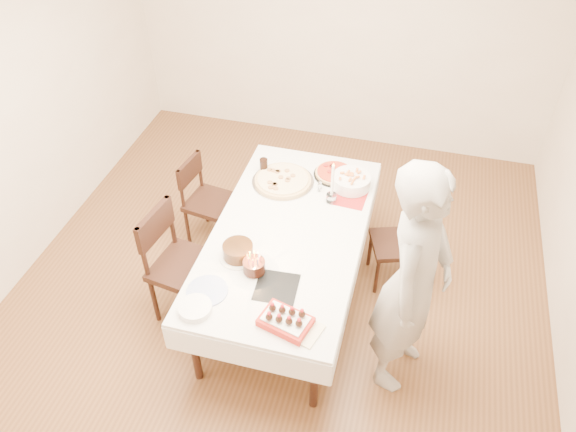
% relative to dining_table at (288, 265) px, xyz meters
% --- Properties ---
extents(floor, '(5.00, 5.00, 0.00)m').
position_rel_dining_table_xyz_m(floor, '(-0.09, 0.02, -0.38)').
color(floor, brown).
rests_on(floor, ground).
extents(wall_back, '(4.50, 0.04, 2.70)m').
position_rel_dining_table_xyz_m(wall_back, '(-0.09, 2.52, 0.98)').
color(wall_back, beige).
rests_on(wall_back, floor).
extents(wall_left, '(0.04, 5.00, 2.70)m').
position_rel_dining_table_xyz_m(wall_left, '(-2.34, 0.02, 0.98)').
color(wall_left, beige).
rests_on(wall_left, floor).
extents(dining_table, '(1.45, 2.29, 0.75)m').
position_rel_dining_table_xyz_m(dining_table, '(0.00, 0.00, 0.00)').
color(dining_table, silver).
rests_on(dining_table, floor).
extents(chair_right_savory, '(0.53, 0.53, 0.81)m').
position_rel_dining_table_xyz_m(chair_right_savory, '(0.81, 0.44, 0.03)').
color(chair_right_savory, black).
rests_on(chair_right_savory, floor).
extents(chair_left_savory, '(0.49, 0.49, 0.85)m').
position_rel_dining_table_xyz_m(chair_left_savory, '(-0.87, 0.53, 0.05)').
color(chair_left_savory, black).
rests_on(chair_left_savory, floor).
extents(chair_left_dessert, '(0.59, 0.59, 1.02)m').
position_rel_dining_table_xyz_m(chair_left_dessert, '(-0.73, -0.35, 0.13)').
color(chair_left_dessert, black).
rests_on(chair_left_dessert, floor).
extents(person, '(0.61, 0.78, 1.89)m').
position_rel_dining_table_xyz_m(person, '(0.97, -0.45, 0.57)').
color(person, '#A7A39E').
rests_on(person, floor).
extents(pizza_white, '(0.53, 0.53, 0.04)m').
position_rel_dining_table_xyz_m(pizza_white, '(-0.20, 0.58, 0.40)').
color(pizza_white, beige).
rests_on(pizza_white, dining_table).
extents(pizza_pepperoni, '(0.46, 0.46, 0.04)m').
position_rel_dining_table_xyz_m(pizza_pepperoni, '(0.20, 0.80, 0.40)').
color(pizza_pepperoni, red).
rests_on(pizza_pepperoni, dining_table).
extents(red_placemat, '(0.28, 0.28, 0.01)m').
position_rel_dining_table_xyz_m(red_placemat, '(0.39, 0.53, 0.38)').
color(red_placemat, '#B21E1E').
rests_on(red_placemat, dining_table).
extents(pasta_bowl, '(0.42, 0.42, 0.10)m').
position_rel_dining_table_xyz_m(pasta_bowl, '(0.37, 0.67, 0.43)').
color(pasta_bowl, white).
rests_on(pasta_bowl, dining_table).
extents(taper_candle, '(0.11, 0.11, 0.39)m').
position_rel_dining_table_xyz_m(taper_candle, '(0.25, 0.44, 0.57)').
color(taper_candle, white).
rests_on(taper_candle, dining_table).
extents(shaker_pair, '(0.08, 0.08, 0.08)m').
position_rel_dining_table_xyz_m(shaker_pair, '(0.12, 0.55, 0.41)').
color(shaker_pair, white).
rests_on(shaker_pair, dining_table).
extents(cola_glass, '(0.09, 0.09, 0.13)m').
position_rel_dining_table_xyz_m(cola_glass, '(-0.40, 0.69, 0.44)').
color(cola_glass, black).
rests_on(cola_glass, dining_table).
extents(layer_cake, '(0.37, 0.37, 0.11)m').
position_rel_dining_table_xyz_m(layer_cake, '(-0.28, -0.35, 0.43)').
color(layer_cake, '#371E0D').
rests_on(layer_cake, dining_table).
extents(cake_board, '(0.31, 0.31, 0.01)m').
position_rel_dining_table_xyz_m(cake_board, '(0.07, -0.56, 0.38)').
color(cake_board, black).
rests_on(cake_board, dining_table).
extents(birthday_cake, '(0.17, 0.17, 0.16)m').
position_rel_dining_table_xyz_m(birthday_cake, '(-0.13, -0.46, 0.46)').
color(birthday_cake, '#35170E').
rests_on(birthday_cake, dining_table).
extents(strawberry_box, '(0.38, 0.30, 0.08)m').
position_rel_dining_table_xyz_m(strawberry_box, '(0.21, -0.86, 0.42)').
color(strawberry_box, '#A51C12').
rests_on(strawberry_box, dining_table).
extents(box_lid, '(0.37, 0.30, 0.03)m').
position_rel_dining_table_xyz_m(box_lid, '(0.29, -0.86, 0.38)').
color(box_lid, beige).
rests_on(box_lid, dining_table).
extents(plate_stack, '(0.28, 0.28, 0.05)m').
position_rel_dining_table_xyz_m(plate_stack, '(-0.40, -0.90, 0.40)').
color(plate_stack, white).
rests_on(plate_stack, dining_table).
extents(china_plate, '(0.33, 0.33, 0.01)m').
position_rel_dining_table_xyz_m(china_plate, '(-0.39, -0.72, 0.38)').
color(china_plate, white).
rests_on(china_plate, dining_table).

